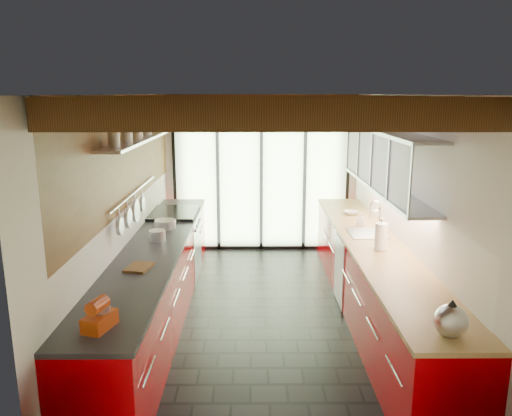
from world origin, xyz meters
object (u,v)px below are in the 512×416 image
(stand_mixer, at_px, (100,316))
(paper_towel, at_px, (381,237))
(bowl, at_px, (351,213))
(kettle, at_px, (451,319))
(soap_bottle, at_px, (361,219))

(stand_mixer, xyz_separation_m, paper_towel, (2.54, 1.87, 0.06))
(bowl, bearing_deg, stand_mixer, -125.67)
(stand_mixer, distance_m, paper_towel, 3.16)
(kettle, relative_size, bowl, 1.49)
(paper_towel, relative_size, bowl, 1.75)
(soap_bottle, bearing_deg, bowl, 90.00)
(stand_mixer, distance_m, kettle, 2.54)
(soap_bottle, bearing_deg, paper_towel, -90.00)
(kettle, distance_m, bowl, 3.67)
(kettle, xyz_separation_m, paper_towel, (0.00, 2.00, 0.03))
(kettle, bearing_deg, soap_bottle, 90.00)
(bowl, bearing_deg, soap_bottle, -90.00)
(paper_towel, xyz_separation_m, soap_bottle, (0.00, 1.04, -0.07))
(kettle, height_order, bowl, kettle)
(stand_mixer, height_order, soap_bottle, stand_mixer)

